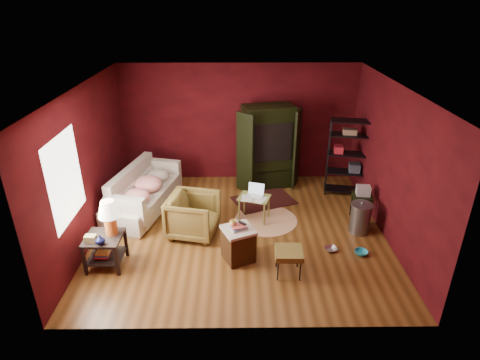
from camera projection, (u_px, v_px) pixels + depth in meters
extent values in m
cube|color=brown|center=(240.00, 231.00, 7.84)|extent=(5.50, 5.00, 0.02)
cube|color=white|center=(240.00, 86.00, 6.63)|extent=(5.50, 5.00, 0.02)
cube|color=#4E0B0F|center=(239.00, 123.00, 9.50)|extent=(5.50, 0.02, 2.80)
cube|color=#4E0B0F|center=(242.00, 244.00, 4.97)|extent=(5.50, 0.02, 2.80)
cube|color=#4E0B0F|center=(87.00, 165.00, 7.21)|extent=(0.02, 5.00, 2.80)
cube|color=#4E0B0F|center=(392.00, 164.00, 7.26)|extent=(0.02, 5.00, 2.80)
cube|color=white|center=(65.00, 179.00, 6.22)|extent=(0.02, 1.20, 1.40)
imported|color=beige|center=(143.00, 191.00, 8.41)|extent=(1.16, 2.33, 0.87)
imported|color=black|center=(193.00, 213.00, 7.55)|extent=(0.98, 1.02, 0.89)
imported|color=silver|center=(331.00, 245.00, 7.19)|extent=(0.23, 0.11, 0.22)
imported|color=#28A2BD|center=(362.00, 249.00, 7.08)|extent=(0.24, 0.08, 0.24)
imported|color=#0B0F39|center=(100.00, 240.00, 6.40)|extent=(0.19, 0.19, 0.16)
imported|color=#E5CF70|center=(233.00, 222.00, 6.71)|extent=(0.14, 0.13, 0.12)
cube|color=black|center=(103.00, 238.00, 6.62)|extent=(0.61, 0.61, 0.04)
cube|color=black|center=(107.00, 256.00, 6.78)|extent=(0.57, 0.57, 0.03)
cube|color=black|center=(84.00, 261.00, 6.50)|extent=(0.05, 0.05, 0.56)
cube|color=black|center=(117.00, 261.00, 6.49)|extent=(0.05, 0.05, 0.56)
cube|color=black|center=(95.00, 242.00, 6.98)|extent=(0.05, 0.05, 0.56)
cube|color=black|center=(126.00, 242.00, 6.98)|extent=(0.05, 0.05, 0.56)
cylinder|color=orange|center=(111.00, 225.00, 6.63)|extent=(0.20, 0.20, 0.34)
cone|color=#F2E5C6|center=(108.00, 209.00, 6.50)|extent=(0.37, 0.37, 0.28)
cube|color=#978952|center=(91.00, 239.00, 6.46)|extent=(0.18, 0.12, 0.12)
cube|color=red|center=(103.00, 254.00, 6.76)|extent=(0.22, 0.28, 0.03)
cube|color=#378ADC|center=(104.00, 252.00, 6.75)|extent=(0.22, 0.28, 0.03)
cube|color=#F8DB52|center=(104.00, 250.00, 6.73)|extent=(0.22, 0.28, 0.03)
cube|color=beige|center=(148.00, 198.00, 8.48)|extent=(1.19, 2.00, 0.39)
cube|color=beige|center=(131.00, 185.00, 8.44)|extent=(0.60, 1.86, 0.79)
cube|color=beige|center=(126.00, 210.00, 7.57)|extent=(0.81, 0.35, 0.54)
cube|color=beige|center=(164.00, 171.00, 9.21)|extent=(0.81, 0.35, 0.54)
ellipsoid|color=red|center=(137.00, 196.00, 7.86)|extent=(0.62, 0.62, 0.28)
ellipsoid|color=red|center=(148.00, 184.00, 8.33)|extent=(0.69, 0.69, 0.31)
ellipsoid|color=beige|center=(158.00, 176.00, 8.78)|extent=(0.57, 0.57, 0.26)
cube|color=#3D210E|center=(238.00, 245.00, 6.90)|extent=(0.62, 0.62, 0.56)
cube|color=beige|center=(238.00, 230.00, 6.76)|extent=(0.66, 0.66, 0.05)
cube|color=beige|center=(238.00, 228.00, 6.75)|extent=(0.33, 0.30, 0.02)
cube|color=#4670A5|center=(238.00, 227.00, 6.74)|extent=(0.32, 0.30, 0.02)
cube|color=#BD4E46|center=(238.00, 226.00, 6.73)|extent=(0.30, 0.26, 0.02)
cube|color=black|center=(242.00, 223.00, 6.78)|extent=(0.15, 0.16, 0.02)
cube|color=black|center=(289.00, 253.00, 6.48)|extent=(0.46, 0.46, 0.09)
cube|color=black|center=(289.00, 255.00, 6.50)|extent=(0.41, 0.41, 0.02)
cylinder|color=black|center=(278.00, 271.00, 6.42)|extent=(0.02, 0.02, 0.37)
cylinder|color=black|center=(300.00, 271.00, 6.41)|extent=(0.02, 0.02, 0.37)
cylinder|color=black|center=(277.00, 257.00, 6.74)|extent=(0.02, 0.02, 0.37)
cylinder|color=black|center=(298.00, 258.00, 6.73)|extent=(0.02, 0.02, 0.37)
cylinder|color=beige|center=(266.00, 220.00, 8.19)|extent=(1.40, 1.40, 0.01)
cube|color=#461512|center=(264.00, 200.00, 8.94)|extent=(1.51, 1.28, 0.01)
cube|color=#8F9845|center=(254.00, 197.00, 8.01)|extent=(0.71, 0.59, 0.03)
cylinder|color=#8F9845|center=(239.00, 210.00, 8.04)|extent=(0.05, 0.05, 0.50)
cylinder|color=#8F9845|center=(264.00, 215.00, 7.90)|extent=(0.05, 0.05, 0.50)
cylinder|color=#8F9845|center=(244.00, 203.00, 8.34)|extent=(0.05, 0.05, 0.50)
cylinder|color=#8F9845|center=(269.00, 206.00, 8.19)|extent=(0.05, 0.05, 0.50)
cube|color=silver|center=(255.00, 196.00, 8.03)|extent=(0.38, 0.31, 0.02)
cube|color=silver|center=(256.00, 188.00, 8.07)|extent=(0.33, 0.17, 0.22)
cube|color=silver|center=(247.00, 198.00, 7.95)|extent=(0.25, 0.32, 0.00)
cube|color=silver|center=(260.00, 200.00, 7.89)|extent=(0.33, 0.37, 0.00)
cube|color=black|center=(267.00, 147.00, 9.28)|extent=(1.24, 0.86, 1.95)
cube|color=black|center=(269.00, 140.00, 9.10)|extent=(1.00, 0.67, 0.87)
cube|color=black|center=(245.00, 154.00, 8.89)|extent=(0.38, 0.34, 1.84)
cube|color=black|center=(297.00, 149.00, 9.16)|extent=(0.22, 0.45, 1.84)
cube|color=#2A2C2F|center=(268.00, 143.00, 9.19)|extent=(0.74, 0.65, 0.53)
cube|color=black|center=(272.00, 147.00, 8.96)|extent=(0.50, 0.13, 0.41)
cube|color=black|center=(267.00, 168.00, 9.45)|extent=(1.02, 0.72, 0.05)
cylinder|color=black|center=(328.00, 160.00, 8.84)|extent=(0.03, 0.03, 1.75)
cylinder|color=black|center=(366.00, 162.00, 8.71)|extent=(0.03, 0.03, 1.75)
cylinder|color=black|center=(328.00, 154.00, 9.15)|extent=(0.03, 0.03, 1.75)
cylinder|color=black|center=(365.00, 156.00, 9.02)|extent=(0.03, 0.03, 1.75)
cube|color=black|center=(343.00, 189.00, 9.26)|extent=(0.91, 0.52, 0.02)
cube|color=black|center=(345.00, 172.00, 9.07)|extent=(0.91, 0.52, 0.02)
cube|color=black|center=(347.00, 154.00, 8.88)|extent=(0.91, 0.52, 0.02)
cube|color=black|center=(349.00, 135.00, 8.70)|extent=(0.91, 0.52, 0.02)
cube|color=black|center=(351.00, 121.00, 8.56)|extent=(0.91, 0.52, 0.02)
cube|color=maroon|center=(339.00, 149.00, 8.87)|extent=(0.24, 0.27, 0.16)
cube|color=#363743|center=(354.00, 168.00, 8.99)|extent=(0.28, 0.28, 0.19)
cube|color=#876751|center=(350.00, 132.00, 8.66)|extent=(0.32, 0.24, 0.12)
cube|color=black|center=(362.00, 196.00, 7.98)|extent=(0.43, 0.43, 0.04)
cube|color=black|center=(354.00, 211.00, 7.97)|extent=(0.04, 0.04, 0.55)
cube|color=black|center=(370.00, 212.00, 7.94)|extent=(0.04, 0.04, 0.55)
cube|color=black|center=(352.00, 203.00, 8.26)|extent=(0.04, 0.04, 0.55)
cube|color=black|center=(368.00, 204.00, 8.23)|extent=(0.04, 0.04, 0.55)
cube|color=silver|center=(363.00, 191.00, 7.93)|extent=(0.29, 0.24, 0.19)
cylinder|color=slate|center=(360.00, 219.00, 7.68)|extent=(0.42, 0.42, 0.57)
cylinder|color=slate|center=(362.00, 205.00, 7.55)|extent=(0.46, 0.46, 0.04)
sphere|color=slate|center=(362.00, 203.00, 7.53)|extent=(0.06, 0.06, 0.06)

